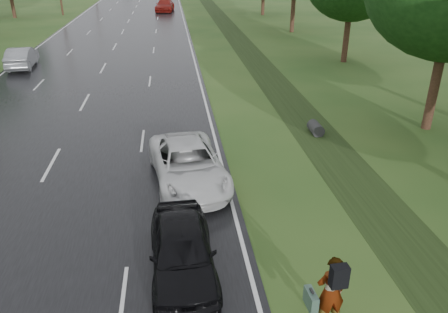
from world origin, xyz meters
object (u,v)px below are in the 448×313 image
at_px(pedestrian, 330,291).
at_px(silver_sedan, 22,57).
at_px(dark_sedan, 182,250).
at_px(white_pickup, 188,164).

bearing_deg(pedestrian, silver_sedan, -65.83).
xyz_separation_m(pedestrian, dark_sedan, (-3.17, 2.15, -0.22)).
bearing_deg(white_pickup, dark_sedan, -102.08).
distance_m(pedestrian, silver_sedan, 29.63).
bearing_deg(white_pickup, silver_sedan, 112.69).
height_order(pedestrian, silver_sedan, pedestrian).
xyz_separation_m(pedestrian, white_pickup, (-2.80, 7.11, -0.20)).
bearing_deg(pedestrian, dark_sedan, -38.08).
distance_m(pedestrian, dark_sedan, 3.84).
height_order(white_pickup, silver_sedan, silver_sedan).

